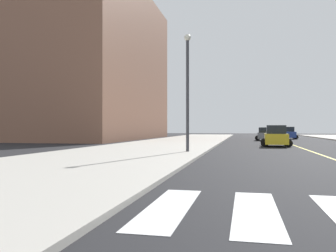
% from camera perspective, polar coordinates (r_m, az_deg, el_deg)
% --- Properties ---
extents(sidewalk_kerb_west, '(10.00, 120.00, 0.15)m').
position_cam_1_polar(sidewalk_kerb_west, '(24.52, -5.45, -4.11)').
color(sidewalk_kerb_west, '#B2ADA3').
rests_on(sidewalk_kerb_west, ground).
extents(lane_divider_paint, '(0.16, 80.00, 0.01)m').
position_cam_1_polar(lane_divider_paint, '(43.58, 18.57, -2.53)').
color(lane_divider_paint, yellow).
rests_on(lane_divider_paint, ground).
extents(low_rise_brick_west, '(16.00, 32.00, 22.79)m').
position_cam_1_polar(low_rise_brick_west, '(56.38, -11.81, 9.59)').
color(low_rise_brick_west, brown).
rests_on(low_rise_brick_west, ground).
extents(car_blue_nearest, '(2.69, 4.23, 1.87)m').
position_cam_1_polar(car_blue_nearest, '(56.48, 19.08, -1.14)').
color(car_blue_nearest, '#2D479E').
rests_on(car_blue_nearest, ground).
extents(car_gray_third, '(2.54, 4.00, 1.77)m').
position_cam_1_polar(car_gray_third, '(48.87, 15.48, -1.33)').
color(car_gray_third, slate).
rests_on(car_gray_third, ground).
extents(car_yellow_fourth, '(2.81, 4.41, 1.94)m').
position_cam_1_polar(car_yellow_fourth, '(33.40, 17.22, -1.66)').
color(car_yellow_fourth, gold).
rests_on(car_yellow_fourth, ground).
extents(street_lamp, '(0.44, 0.44, 7.73)m').
position_cam_1_polar(street_lamp, '(23.19, 3.21, 7.11)').
color(street_lamp, '#38383D').
rests_on(street_lamp, sidewalk_kerb_west).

